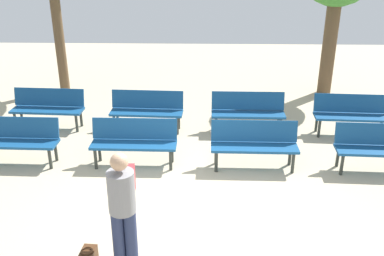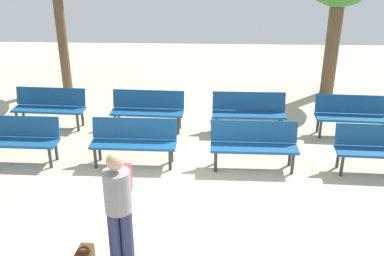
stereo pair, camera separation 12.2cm
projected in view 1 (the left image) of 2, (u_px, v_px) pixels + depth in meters
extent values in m
plane|color=#BCAD8E|center=(189.00, 213.00, 6.88)|extent=(24.00, 24.00, 0.00)
cube|color=navy|center=(15.00, 143.00, 8.21)|extent=(1.61, 0.47, 0.05)
cube|color=navy|center=(17.00, 127.00, 8.30)|extent=(1.60, 0.16, 0.40)
cylinder|color=#2D332D|center=(50.00, 159.00, 8.12)|extent=(0.06, 0.06, 0.40)
cylinder|color=#2D332D|center=(56.00, 151.00, 8.42)|extent=(0.06, 0.06, 0.40)
cube|color=navy|center=(134.00, 145.00, 8.15)|extent=(1.60, 0.46, 0.05)
cube|color=navy|center=(135.00, 129.00, 8.23)|extent=(1.60, 0.14, 0.40)
cylinder|color=#2D332D|center=(96.00, 159.00, 8.12)|extent=(0.06, 0.06, 0.40)
cylinder|color=#2D332D|center=(171.00, 160.00, 8.07)|extent=(0.06, 0.06, 0.40)
cylinder|color=#2D332D|center=(100.00, 151.00, 8.41)|extent=(0.06, 0.06, 0.40)
cylinder|color=#2D332D|center=(172.00, 153.00, 8.36)|extent=(0.06, 0.06, 0.40)
cube|color=navy|center=(254.00, 147.00, 8.05)|extent=(1.60, 0.46, 0.05)
cube|color=navy|center=(254.00, 131.00, 8.13)|extent=(1.60, 0.14, 0.40)
cylinder|color=#2D332D|center=(216.00, 162.00, 8.02)|extent=(0.06, 0.06, 0.40)
cylinder|color=#2D332D|center=(293.00, 163.00, 7.97)|extent=(0.06, 0.06, 0.40)
cylinder|color=#2D332D|center=(216.00, 154.00, 8.31)|extent=(0.06, 0.06, 0.40)
cylinder|color=#2D332D|center=(290.00, 155.00, 8.26)|extent=(0.06, 0.06, 0.40)
cube|color=navy|center=(381.00, 151.00, 7.92)|extent=(1.62, 0.51, 0.05)
cube|color=navy|center=(380.00, 134.00, 8.01)|extent=(1.60, 0.19, 0.40)
cylinder|color=#2D332D|center=(342.00, 165.00, 7.91)|extent=(0.06, 0.06, 0.40)
cylinder|color=#2D332D|center=(338.00, 157.00, 8.20)|extent=(0.06, 0.06, 0.40)
cube|color=navy|center=(47.00, 110.00, 9.79)|extent=(1.62, 0.52, 0.05)
cube|color=navy|center=(49.00, 97.00, 9.87)|extent=(1.60, 0.20, 0.40)
cylinder|color=#2D332D|center=(15.00, 121.00, 9.78)|extent=(0.06, 0.06, 0.40)
cylinder|color=#2D332D|center=(77.00, 123.00, 9.68)|extent=(0.06, 0.06, 0.40)
cylinder|color=#2D332D|center=(22.00, 116.00, 10.07)|extent=(0.06, 0.06, 0.40)
cylinder|color=#2D332D|center=(81.00, 118.00, 9.98)|extent=(0.06, 0.06, 0.40)
cube|color=navy|center=(146.00, 113.00, 9.65)|extent=(1.62, 0.51, 0.05)
cube|color=navy|center=(148.00, 99.00, 9.74)|extent=(1.60, 0.19, 0.40)
cylinder|color=#2D332D|center=(114.00, 124.00, 9.64)|extent=(0.06, 0.06, 0.40)
cylinder|color=#2D332D|center=(177.00, 126.00, 9.55)|extent=(0.06, 0.06, 0.40)
cylinder|color=#2D332D|center=(118.00, 119.00, 9.93)|extent=(0.06, 0.06, 0.40)
cylinder|color=#2D332D|center=(179.00, 120.00, 9.85)|extent=(0.06, 0.06, 0.40)
cube|color=navy|center=(248.00, 114.00, 9.57)|extent=(1.60, 0.45, 0.05)
cube|color=navy|center=(248.00, 101.00, 9.65)|extent=(1.60, 0.14, 0.40)
cylinder|color=#2D332D|center=(216.00, 126.00, 9.53)|extent=(0.06, 0.06, 0.40)
cylinder|color=#2D332D|center=(280.00, 127.00, 9.49)|extent=(0.06, 0.06, 0.40)
cylinder|color=#2D332D|center=(216.00, 121.00, 9.83)|extent=(0.06, 0.06, 0.40)
cylinder|color=#2D332D|center=(278.00, 121.00, 9.78)|extent=(0.06, 0.06, 0.40)
cube|color=navy|center=(352.00, 117.00, 9.42)|extent=(1.62, 0.53, 0.05)
cube|color=navy|center=(351.00, 103.00, 9.50)|extent=(1.60, 0.21, 0.40)
cylinder|color=#2D332D|center=(319.00, 129.00, 9.41)|extent=(0.06, 0.06, 0.40)
cylinder|color=#2D332D|center=(317.00, 123.00, 9.71)|extent=(0.06, 0.06, 0.40)
cylinder|color=#2D332D|center=(381.00, 125.00, 9.60)|extent=(0.06, 0.06, 0.40)
cylinder|color=brown|center=(58.00, 28.00, 11.79)|extent=(0.27, 0.27, 3.47)
cylinder|color=brown|center=(329.00, 44.00, 11.67)|extent=(0.37, 0.37, 2.75)
cylinder|color=navy|center=(131.00, 239.00, 5.61)|extent=(0.16, 0.16, 0.85)
cylinder|color=navy|center=(119.00, 239.00, 5.61)|extent=(0.16, 0.16, 0.85)
cylinder|color=gray|center=(121.00, 192.00, 5.33)|extent=(0.36, 0.36, 0.55)
sphere|color=tan|center=(119.00, 162.00, 5.17)|extent=(0.22, 0.22, 0.22)
cube|color=red|center=(124.00, 179.00, 5.56)|extent=(0.29, 0.20, 0.36)
torus|color=#4C2D19|center=(87.00, 250.00, 5.62)|extent=(0.16, 0.16, 0.02)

